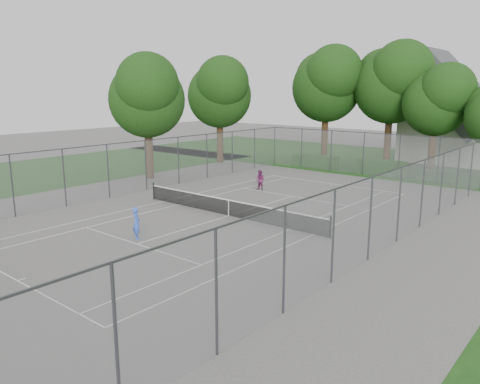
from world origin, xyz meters
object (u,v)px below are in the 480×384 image
Objects in this scene: house at (455,117)px; girl_player at (137,223)px; woman_player at (260,180)px; tennis_net at (229,207)px.

girl_player is (-4.17, -35.01, -3.58)m from house.
girl_player is at bearing -80.53° from woman_player.
woman_player is (-2.82, 6.62, 0.20)m from tennis_net.
tennis_net is 29.59m from house.
woman_player is (-2.19, 12.51, -0.06)m from girl_player.
tennis_net is at bearing -71.84° from girl_player.
house is at bearing 83.06° from tennis_net.
house reaches higher than girl_player.
house is 7.56× the size of woman_player.
girl_player is 1.08× the size of woman_player.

